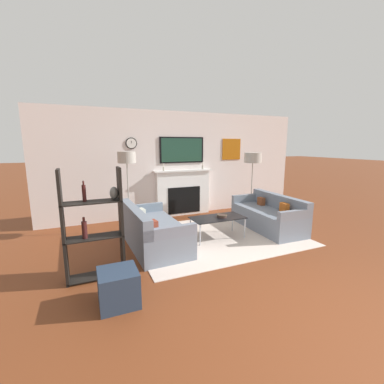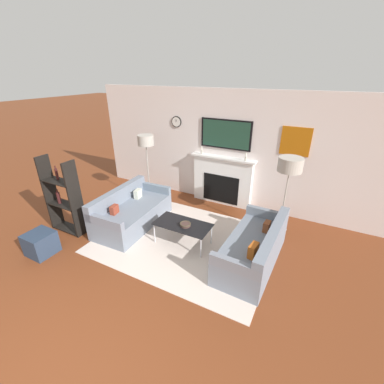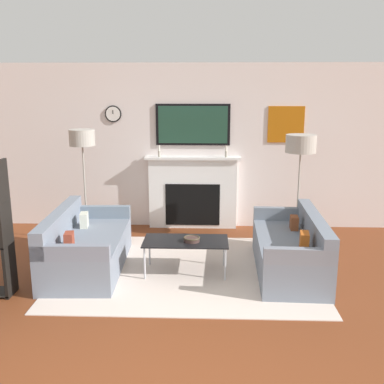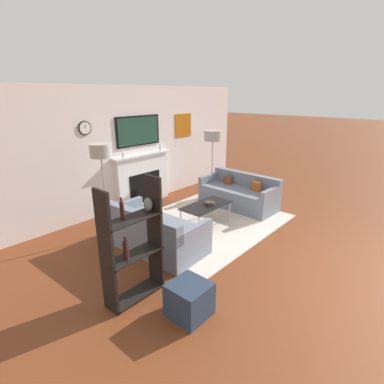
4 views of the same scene
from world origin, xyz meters
TOP-DOWN VIEW (x-y plane):
  - fireplace_wall at (0.00, 5.06)m, footprint 7.06×0.28m
  - area_rug at (0.00, 3.12)m, footprint 3.28×2.53m
  - couch_left at (-1.33, 3.12)m, footprint 0.95×1.80m
  - couch_right at (1.33, 3.12)m, footprint 0.85×1.81m
  - coffee_table at (-0.02, 3.03)m, footprint 1.07×0.54m
  - decorative_bowl at (0.06, 2.99)m, footprint 0.21×0.21m
  - floor_lamp_left at (-1.58, 4.11)m, footprint 0.37×0.37m
  - floor_lamp_right at (1.58, 4.11)m, footprint 0.43×0.43m
  - shelf_unit at (-2.34, 2.34)m, footprint 0.79×0.28m
  - ottoman at (-2.15, 1.58)m, footprint 0.45×0.45m

SIDE VIEW (x-z plane):
  - area_rug at x=0.00m, z-range 0.00..0.01m
  - ottoman at x=-2.15m, z-range 0.00..0.42m
  - couch_left at x=-1.33m, z-range -0.10..0.67m
  - couch_right at x=1.33m, z-range -0.09..0.66m
  - coffee_table at x=-0.02m, z-range 0.19..0.62m
  - decorative_bowl at x=0.06m, z-range 0.44..0.50m
  - shelf_unit at x=-2.34m, z-range -0.02..1.54m
  - fireplace_wall at x=0.00m, z-range -0.12..2.58m
  - floor_lamp_right at x=1.58m, z-range 0.68..2.34m
  - floor_lamp_left at x=-1.58m, z-range 0.71..2.44m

